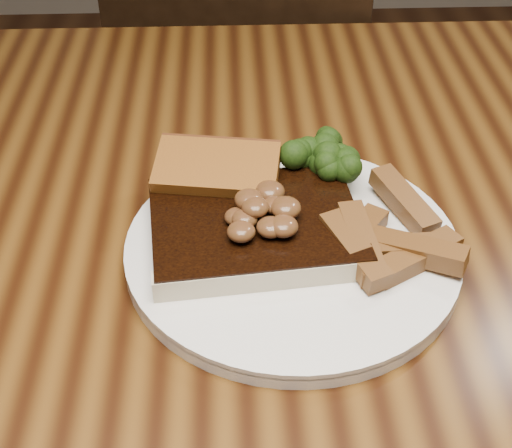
% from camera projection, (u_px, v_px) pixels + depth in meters
% --- Properties ---
extents(dining_table, '(1.60, 0.90, 0.75)m').
position_uv_depth(dining_table, '(259.00, 312.00, 0.69)').
color(dining_table, '#523110').
rests_on(dining_table, ground).
extents(chair_far, '(0.48, 0.48, 0.85)m').
position_uv_depth(chair_far, '(249.00, 129.00, 1.30)').
color(chair_far, black).
rests_on(chair_far, ground).
extents(plate, '(0.34, 0.34, 0.01)m').
position_uv_depth(plate, '(292.00, 250.00, 0.61)').
color(plate, white).
rests_on(plate, dining_table).
extents(steak, '(0.19, 0.15, 0.03)m').
position_uv_depth(steak, '(255.00, 228.00, 0.61)').
color(steak, black).
rests_on(steak, plate).
extents(steak_bone, '(0.17, 0.03, 0.02)m').
position_uv_depth(steak_bone, '(258.00, 280.00, 0.56)').
color(steak_bone, beige).
rests_on(steak_bone, plate).
extents(mushroom_pile, '(0.08, 0.08, 0.03)m').
position_uv_depth(mushroom_pile, '(256.00, 207.00, 0.59)').
color(mushroom_pile, '#572E1B').
rests_on(mushroom_pile, steak).
extents(garlic_bread, '(0.12, 0.08, 0.02)m').
position_uv_depth(garlic_bread, '(218.00, 189.00, 0.65)').
color(garlic_bread, '#8C5619').
rests_on(garlic_bread, plate).
extents(potato_wedges, '(0.11, 0.11, 0.02)m').
position_uv_depth(potato_wedges, '(380.00, 238.00, 0.60)').
color(potato_wedges, brown).
rests_on(potato_wedges, plate).
extents(broccoli_cluster, '(0.08, 0.08, 0.04)m').
position_uv_depth(broccoli_cluster, '(334.00, 174.00, 0.66)').
color(broccoli_cluster, '#1E360C').
rests_on(broccoli_cluster, plate).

